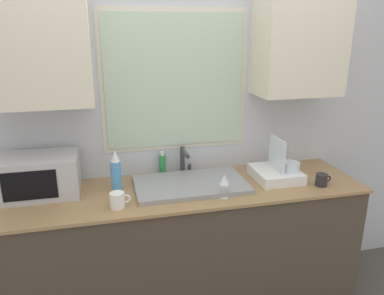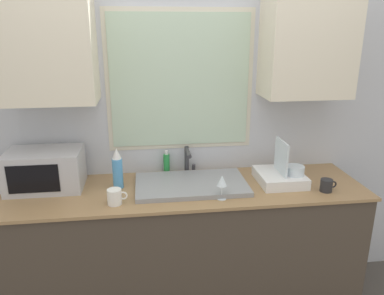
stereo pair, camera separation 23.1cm
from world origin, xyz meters
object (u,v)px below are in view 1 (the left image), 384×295
at_px(mug_near_sink, 118,200).
at_px(dish_rack, 277,172).
at_px(soap_bottle, 162,164).
at_px(wine_glass, 224,180).
at_px(faucet, 184,158).
at_px(microwave, 40,175).
at_px(spray_bottle, 116,172).

bearing_deg(mug_near_sink, dish_rack, 9.51).
relative_size(soap_bottle, mug_near_sink, 1.42).
bearing_deg(wine_glass, soap_bottle, 122.75).
xyz_separation_m(dish_rack, mug_near_sink, (-1.08, -0.18, -0.01)).
relative_size(faucet, soap_bottle, 1.17).
bearing_deg(wine_glass, faucet, 109.89).
distance_m(soap_bottle, wine_glass, 0.56).
bearing_deg(microwave, faucet, 6.97).
bearing_deg(wine_glass, microwave, 163.98).
bearing_deg(soap_bottle, microwave, -168.74).
distance_m(faucet, spray_bottle, 0.50).
bearing_deg(faucet, mug_near_sink, -139.43).
bearing_deg(spray_bottle, faucet, 19.69).
bearing_deg(faucet, wine_glass, -70.11).
height_order(dish_rack, spray_bottle, dish_rack).
bearing_deg(mug_near_sink, spray_bottle, 88.52).
xyz_separation_m(microwave, soap_bottle, (0.78, 0.16, -0.05)).
distance_m(microwave, wine_glass, 1.13).
bearing_deg(dish_rack, wine_glass, -156.41).
xyz_separation_m(faucet, microwave, (-0.93, -0.11, 0.01)).
relative_size(faucet, wine_glass, 1.28).
distance_m(faucet, microwave, 0.94).
bearing_deg(faucet, dish_rack, -20.99).
xyz_separation_m(dish_rack, wine_glass, (-0.45, -0.19, 0.06)).
relative_size(faucet, dish_rack, 0.60).
xyz_separation_m(faucet, spray_bottle, (-0.47, -0.17, 0.01)).
height_order(faucet, microwave, microwave).
bearing_deg(microwave, mug_near_sink, -33.43).
bearing_deg(dish_rack, microwave, 175.65).
distance_m(faucet, dish_rack, 0.65).
bearing_deg(dish_rack, faucet, 159.01).
height_order(spray_bottle, mug_near_sink, spray_bottle).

